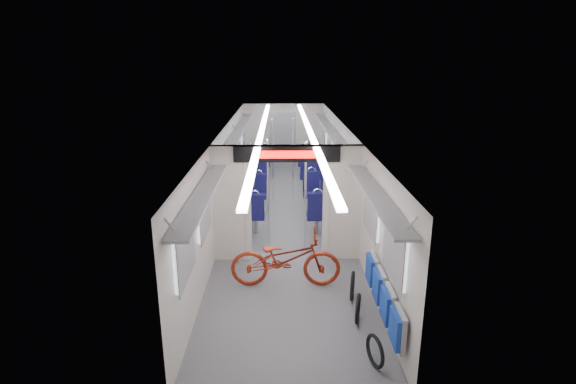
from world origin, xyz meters
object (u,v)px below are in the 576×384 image
at_px(bike_hoop_c, 352,287).
at_px(seat_bay_near_right, 324,199).
at_px(bicycle, 286,259).
at_px(flip_bench, 383,296).
at_px(stanchion_near_right, 305,196).
at_px(seat_bay_far_left, 255,166).
at_px(stanchion_far_left, 273,160).
at_px(bike_hoop_b, 358,310).
at_px(stanchion_near_left, 268,193).
at_px(seat_bay_far_right, 313,165).
at_px(seat_bay_near_left, 248,200).
at_px(bike_hoop_a, 375,353).
at_px(stanchion_far_right, 293,159).

relative_size(bike_hoop_c, seat_bay_near_right, 0.24).
bearing_deg(bicycle, flip_bench, -134.75).
height_order(seat_bay_near_right, stanchion_near_right, stanchion_near_right).
height_order(seat_bay_far_left, stanchion_far_left, stanchion_far_left).
xyz_separation_m(bike_hoop_c, seat_bay_near_right, (-0.13, 3.85, 0.32)).
relative_size(bike_hoop_b, stanchion_near_right, 0.20).
distance_m(bicycle, stanchion_near_left, 2.01).
bearing_deg(seat_bay_far_left, bike_hoop_c, -74.94).
bearing_deg(stanchion_near_right, flip_bench, -72.25).
bearing_deg(seat_bay_far_right, seat_bay_near_left, -117.49).
height_order(bike_hoop_b, bike_hoop_c, bike_hoop_c).
distance_m(flip_bench, bike_hoop_c, 1.02).
xyz_separation_m(seat_bay_far_right, stanchion_near_right, (-0.55, -5.30, 0.60)).
bearing_deg(flip_bench, stanchion_far_left, 104.64).
bearing_deg(bike_hoop_b, bicycle, 132.09).
height_order(seat_bay_near_left, stanchion_near_right, stanchion_near_right).
xyz_separation_m(seat_bay_far_left, stanchion_far_left, (0.60, -1.86, 0.60)).
distance_m(bike_hoop_b, seat_bay_far_right, 8.11).
bearing_deg(bike_hoop_a, bicycle, 117.20).
height_order(seat_bay_near_left, stanchion_far_left, stanchion_far_left).
bearing_deg(stanchion_near_right, seat_bay_near_left, 127.73).
distance_m(flip_bench, seat_bay_far_left, 8.63).
distance_m(stanchion_far_left, stanchion_far_right, 0.57).
distance_m(bike_hoop_a, seat_bay_near_right, 5.56).
relative_size(seat_bay_near_left, stanchion_far_right, 0.85).
distance_m(bike_hoop_b, stanchion_near_left, 3.51).
bearing_deg(bike_hoop_c, seat_bay_far_right, 90.97).
xyz_separation_m(bike_hoop_b, seat_bay_far_left, (-1.97, 8.10, 0.34)).
height_order(bike_hoop_a, stanchion_far_right, stanchion_far_right).
relative_size(bike_hoop_a, stanchion_far_right, 0.20).
xyz_separation_m(seat_bay_near_left, stanchion_far_right, (1.16, 1.82, 0.62)).
bearing_deg(seat_bay_far_right, bike_hoop_c, -89.03).
bearing_deg(seat_bay_far_left, seat_bay_near_left, -90.00).
relative_size(stanchion_near_left, stanchion_near_right, 1.00).
bearing_deg(bike_hoop_c, seat_bay_near_left, 117.54).
distance_m(seat_bay_near_left, stanchion_near_right, 2.24).
bearing_deg(stanchion_far_left, seat_bay_near_right, -53.34).
bearing_deg(stanchion_far_right, seat_bay_far_right, 68.27).
bearing_deg(seat_bay_near_left, bike_hoop_c, -62.46).
height_order(seat_bay_near_left, seat_bay_far_right, seat_bay_far_right).
xyz_separation_m(stanchion_near_left, stanchion_near_right, (0.77, -0.27, 0.00)).
relative_size(seat_bay_far_left, stanchion_far_left, 0.93).
bearing_deg(bicycle, stanchion_near_right, -14.17).
distance_m(seat_bay_near_right, seat_bay_far_left, 4.02).
bearing_deg(bike_hoop_c, bike_hoop_a, -88.91).
xyz_separation_m(bike_hoop_c, seat_bay_far_left, (-2.00, 7.42, 0.33)).
xyz_separation_m(bike_hoop_c, stanchion_far_left, (-1.40, 5.56, 0.93)).
xyz_separation_m(bike_hoop_b, bike_hoop_c, (0.02, 0.68, 0.01)).
relative_size(flip_bench, seat_bay_far_left, 0.99).
relative_size(bike_hoop_c, stanchion_near_right, 0.22).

